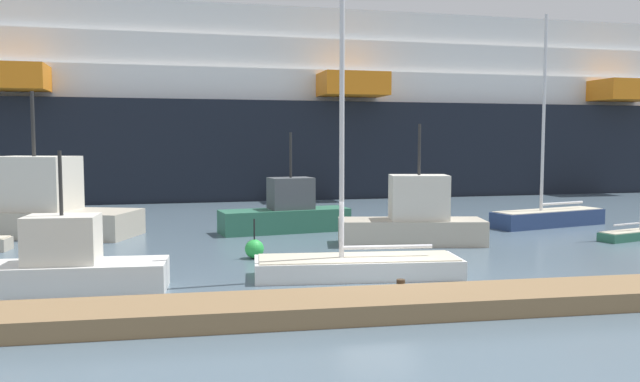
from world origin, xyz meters
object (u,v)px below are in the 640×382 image
(cruise_ship, at_px, (184,113))
(fishing_boat_0, at_px, (286,213))
(fishing_boat_1, at_px, (70,265))
(channel_buoy_0, at_px, (254,249))
(sailboat_0, at_px, (548,215))
(sailboat_4, at_px, (636,232))
(sailboat_2, at_px, (357,260))
(fishing_boat_3, at_px, (414,220))
(fishing_boat_2, at_px, (41,207))

(cruise_ship, bearing_deg, fishing_boat_0, -80.79)
(fishing_boat_1, bearing_deg, channel_buoy_0, -140.36)
(sailboat_0, distance_m, sailboat_4, 5.02)
(sailboat_2, distance_m, fishing_boat_0, 10.70)
(fishing_boat_3, bearing_deg, fishing_boat_2, 171.02)
(sailboat_0, bearing_deg, fishing_boat_0, -17.63)
(fishing_boat_0, xyz_separation_m, fishing_boat_3, (4.96, -4.68, 0.16))
(sailboat_0, relative_size, fishing_boat_0, 1.65)
(sailboat_4, distance_m, fishing_boat_2, 27.52)
(sailboat_0, bearing_deg, cruise_ship, -68.52)
(sailboat_0, xyz_separation_m, cruise_ship, (-19.43, 25.38, 6.22))
(fishing_boat_2, relative_size, channel_buoy_0, 6.06)
(sailboat_4, bearing_deg, fishing_boat_0, 143.97)
(fishing_boat_1, distance_m, cruise_ship, 36.75)
(fishing_boat_0, bearing_deg, cruise_ship, 91.77)
(sailboat_0, relative_size, cruise_ship, 0.08)
(sailboat_2, relative_size, cruise_ship, 0.09)
(sailboat_0, distance_m, channel_buoy_0, 17.06)
(sailboat_4, xyz_separation_m, fishing_boat_0, (-15.32, 5.17, 0.55))
(channel_buoy_0, bearing_deg, sailboat_2, -51.35)
(sailboat_0, height_order, sailboat_4, sailboat_0)
(fishing_boat_1, relative_size, fishing_boat_3, 0.84)
(fishing_boat_2, bearing_deg, sailboat_2, 156.72)
(sailboat_4, relative_size, fishing_boat_0, 1.09)
(fishing_boat_0, xyz_separation_m, fishing_boat_2, (-11.52, 0.79, 0.45))
(sailboat_2, distance_m, fishing_boat_3, 7.17)
(fishing_boat_0, height_order, fishing_boat_2, fishing_boat_2)
(channel_buoy_0, bearing_deg, sailboat_4, 5.31)
(fishing_boat_2, xyz_separation_m, fishing_boat_3, (16.48, -5.46, -0.29))
(sailboat_2, distance_m, sailboat_4, 15.31)
(sailboat_2, bearing_deg, sailboat_4, -155.10)
(sailboat_0, relative_size, sailboat_4, 1.53)
(sailboat_2, height_order, cruise_ship, cruise_ship)
(sailboat_0, xyz_separation_m, fishing_boat_2, (-25.27, 1.19, 0.78))
(sailboat_2, relative_size, fishing_boat_3, 1.99)
(sailboat_2, bearing_deg, fishing_boat_1, 7.61)
(sailboat_2, distance_m, cruise_ship, 36.79)
(cruise_ship, bearing_deg, fishing_boat_1, -96.97)
(sailboat_4, bearing_deg, fishing_boat_2, 150.11)
(fishing_boat_1, distance_m, fishing_boat_3, 14.35)
(sailboat_2, height_order, fishing_boat_1, sailboat_2)
(fishing_boat_0, height_order, channel_buoy_0, fishing_boat_0)
(fishing_boat_0, relative_size, fishing_boat_2, 0.72)
(fishing_boat_0, bearing_deg, sailboat_2, -95.54)
(fishing_boat_0, distance_m, fishing_boat_2, 11.56)
(sailboat_4, height_order, channel_buoy_0, sailboat_4)
(cruise_ship, bearing_deg, channel_buoy_0, -87.11)
(sailboat_4, xyz_separation_m, cruise_ship, (-21.00, 30.15, 6.45))
(fishing_boat_1, bearing_deg, fishing_boat_3, -150.87)
(fishing_boat_0, relative_size, fishing_boat_3, 1.01)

